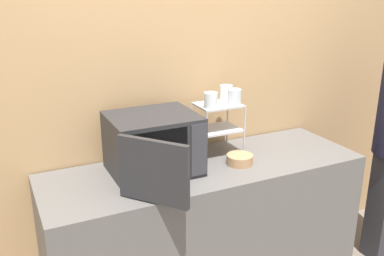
{
  "coord_description": "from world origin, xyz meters",
  "views": [
    {
      "loc": [
        -1.08,
        -1.74,
        1.91
      ],
      "look_at": [
        -0.07,
        0.35,
        1.13
      ],
      "focal_mm": 40.0,
      "sensor_mm": 36.0,
      "label": 1
    }
  ],
  "objects_px": {
    "dish_rack": "(218,118)",
    "glass_front_right": "(234,97)",
    "glass_front_left": "(211,100)",
    "bowl": "(240,160)",
    "glass_back_right": "(226,93)",
    "microwave": "(153,145)"
  },
  "relations": [
    {
      "from": "dish_rack",
      "to": "glass_front_right",
      "type": "xyz_separation_m",
      "value": [
        0.08,
        -0.05,
        0.14
      ]
    },
    {
      "from": "glass_front_left",
      "to": "bowl",
      "type": "distance_m",
      "value": 0.39
    },
    {
      "from": "glass_front_left",
      "to": "glass_back_right",
      "type": "distance_m",
      "value": 0.21
    },
    {
      "from": "glass_back_right",
      "to": "bowl",
      "type": "bearing_deg",
      "value": -100.84
    },
    {
      "from": "dish_rack",
      "to": "glass_front_left",
      "type": "bearing_deg",
      "value": -144.05
    },
    {
      "from": "glass_front_left",
      "to": "glass_front_right",
      "type": "xyz_separation_m",
      "value": [
        0.17,
        0.01,
        0.0
      ]
    },
    {
      "from": "glass_back_right",
      "to": "glass_front_right",
      "type": "bearing_deg",
      "value": -93.11
    },
    {
      "from": "microwave",
      "to": "bowl",
      "type": "distance_m",
      "value": 0.53
    },
    {
      "from": "microwave",
      "to": "glass_front_right",
      "type": "bearing_deg",
      "value": 5.01
    },
    {
      "from": "glass_back_right",
      "to": "bowl",
      "type": "height_order",
      "value": "glass_back_right"
    },
    {
      "from": "glass_back_right",
      "to": "glass_front_right",
      "type": "distance_m",
      "value": 0.11
    },
    {
      "from": "glass_front_right",
      "to": "bowl",
      "type": "distance_m",
      "value": 0.38
    },
    {
      "from": "microwave",
      "to": "glass_front_left",
      "type": "xyz_separation_m",
      "value": [
        0.38,
        0.04,
        0.2
      ]
    },
    {
      "from": "microwave",
      "to": "glass_front_left",
      "type": "relative_size",
      "value": 7.56
    },
    {
      "from": "glass_front_left",
      "to": "glass_back_right",
      "type": "relative_size",
      "value": 1.0
    },
    {
      "from": "glass_back_right",
      "to": "glass_front_right",
      "type": "height_order",
      "value": "same"
    },
    {
      "from": "microwave",
      "to": "dish_rack",
      "type": "distance_m",
      "value": 0.48
    },
    {
      "from": "bowl",
      "to": "glass_front_left",
      "type": "bearing_deg",
      "value": 130.19
    },
    {
      "from": "glass_front_right",
      "to": "bowl",
      "type": "relative_size",
      "value": 0.6
    },
    {
      "from": "microwave",
      "to": "glass_front_left",
      "type": "distance_m",
      "value": 0.43
    },
    {
      "from": "microwave",
      "to": "glass_front_right",
      "type": "height_order",
      "value": "glass_front_right"
    },
    {
      "from": "glass_front_right",
      "to": "bowl",
      "type": "height_order",
      "value": "glass_front_right"
    }
  ]
}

